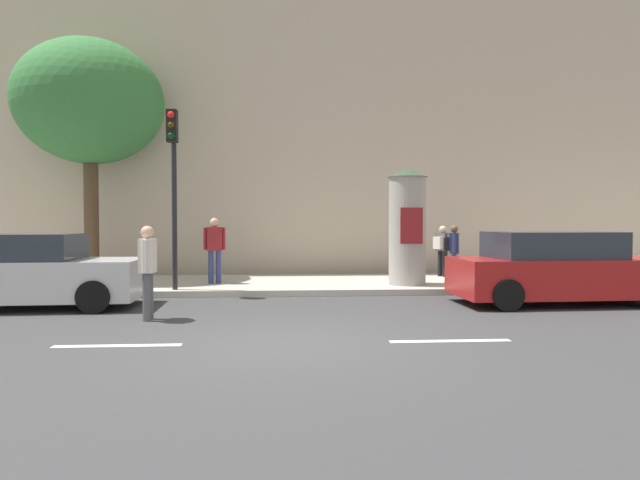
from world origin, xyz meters
name	(u,v)px	position (x,y,z in m)	size (l,w,h in m)	color
ground_plane	(287,343)	(0.00, 0.00, 0.00)	(80.00, 80.00, 0.00)	#38383A
sidewalk_curb	(285,284)	(0.00, 7.00, 0.07)	(36.00, 4.00, 0.15)	#B2ADA3
lane_markings	(287,343)	(0.00, 0.00, 0.00)	(25.80, 0.16, 0.01)	silver
building_backdrop	(285,104)	(0.00, 12.00, 5.97)	(36.00, 5.00, 11.93)	#B7A893
traffic_light	(173,169)	(-2.62, 5.24, 2.99)	(0.24, 0.45, 4.21)	black
poster_column	(407,226)	(3.12, 6.06, 1.65)	(1.03, 1.03, 2.95)	#9E9B93
street_tree	(90,103)	(-5.52, 8.23, 5.13)	(4.10, 4.10, 6.75)	#4C3826
pedestrian_near_pole	(148,265)	(-2.47, 2.08, 0.99)	(0.24, 0.58, 1.69)	#4C4C51
pedestrian_tallest	(214,245)	(-1.85, 6.62, 1.16)	(0.56, 0.43, 1.71)	navy
pedestrian_in_light_jacket	(442,247)	(4.61, 8.05, 1.03)	(0.50, 0.52, 1.49)	black
pedestrian_in_red_top	(453,248)	(4.50, 6.61, 1.06)	(0.47, 0.63, 1.52)	#4C4C51
parked_car_dark	(21,272)	(-5.37, 3.63, 0.73)	(4.64, 2.03, 1.52)	silver
parked_car_blue	(559,269)	(5.84, 3.51, 0.74)	(4.61, 2.05, 1.55)	maroon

